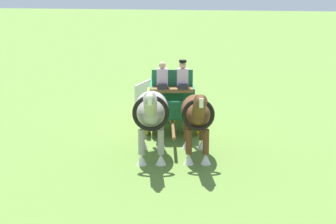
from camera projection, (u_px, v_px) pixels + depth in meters
ground_plane at (171, 125)px, 19.24m from camera, size 220.00×220.00×0.00m
show_wagon at (172, 96)px, 18.80m from camera, size 5.91×2.67×2.62m
draft_horse_near at (196, 114)px, 15.20m from camera, size 3.07×1.40×2.20m
draft_horse_off at (151, 111)px, 15.19m from camera, size 3.17×1.54×2.27m
sponsor_banner at (149, 92)px, 22.53m from camera, size 3.20×0.27×1.10m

